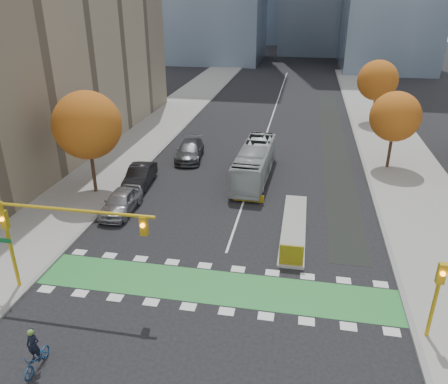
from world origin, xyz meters
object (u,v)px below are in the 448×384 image
at_px(tree_east_far, 378,80).
at_px(parked_car_b, 140,176).
at_px(traffic_signal_east, 437,290).
at_px(hazard_board, 291,255).
at_px(parked_car_c, 190,150).
at_px(traffic_signal_west, 51,227).
at_px(cyclist, 36,356).
at_px(parked_car_a, 121,202).
at_px(tree_west, 87,125).
at_px(tree_east_near, 395,117).
at_px(bus, 254,162).

relative_size(tree_east_far, parked_car_b, 1.51).
bearing_deg(traffic_signal_east, hazard_board, 144.08).
relative_size(parked_car_b, parked_car_c, 0.87).
relative_size(hazard_board, parked_car_b, 0.28).
bearing_deg(tree_east_far, parked_car_b, -132.00).
bearing_deg(parked_car_c, traffic_signal_west, -100.17).
bearing_deg(traffic_signal_west, cyclist, -71.74).
height_order(traffic_signal_west, cyclist, traffic_signal_west).
bearing_deg(parked_car_b, cyclist, -86.64).
bearing_deg(cyclist, traffic_signal_west, 107.87).
relative_size(traffic_signal_west, parked_car_a, 1.73).
bearing_deg(traffic_signal_west, parked_car_b, 94.18).
height_order(tree_east_far, traffic_signal_east, tree_east_far).
bearing_deg(hazard_board, traffic_signal_east, -35.92).
xyz_separation_m(tree_west, parked_car_b, (3.00, 2.12, -4.78)).
height_order(tree_west, tree_east_far, tree_west).
relative_size(traffic_signal_east, parked_car_c, 0.70).
bearing_deg(tree_west, parked_car_c, 59.39).
bearing_deg(tree_east_near, hazard_board, -114.20).
distance_m(hazard_board, parked_car_b, 16.36).
height_order(traffic_signal_west, parked_car_c, traffic_signal_west).
distance_m(bus, parked_car_b, 9.79).
height_order(tree_east_near, parked_car_c, tree_east_near).
distance_m(tree_west, tree_east_far, 35.73).
xyz_separation_m(hazard_board, bus, (-3.79, 13.17, 0.67)).
distance_m(parked_car_a, parked_car_b, 5.02).
xyz_separation_m(hazard_board, parked_car_b, (-13.00, 9.92, 0.04)).
height_order(tree_west, bus, tree_west).
relative_size(bus, parked_car_b, 2.08).
bearing_deg(hazard_board, cyclist, -136.68).
bearing_deg(hazard_board, tree_east_far, 75.88).
bearing_deg(traffic_signal_west, parked_car_c, 86.38).
height_order(parked_car_b, parked_car_c, parked_car_c).
bearing_deg(traffic_signal_east, parked_car_b, 143.12).
xyz_separation_m(tree_east_far, parked_car_a, (-21.08, -28.88, -4.40)).
height_order(tree_east_far, traffic_signal_west, tree_east_far).
height_order(bus, parked_car_b, bus).
relative_size(tree_east_near, bus, 0.67).
xyz_separation_m(traffic_signal_east, bus, (-10.29, 17.88, -1.27)).
bearing_deg(parked_car_b, tree_west, -149.21).
relative_size(tree_east_near, traffic_signal_west, 0.83).
height_order(hazard_board, traffic_signal_east, traffic_signal_east).
height_order(hazard_board, parked_car_a, parked_car_a).
bearing_deg(traffic_signal_east, tree_east_near, 86.19).
height_order(hazard_board, parked_car_b, parked_car_b).
bearing_deg(parked_car_c, hazard_board, -64.71).
distance_m(traffic_signal_west, parked_car_c, 21.99).
relative_size(tree_east_far, parked_car_c, 1.31).
bearing_deg(parked_car_b, tree_east_near, 16.04).
bearing_deg(traffic_signal_east, tree_west, 150.93).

